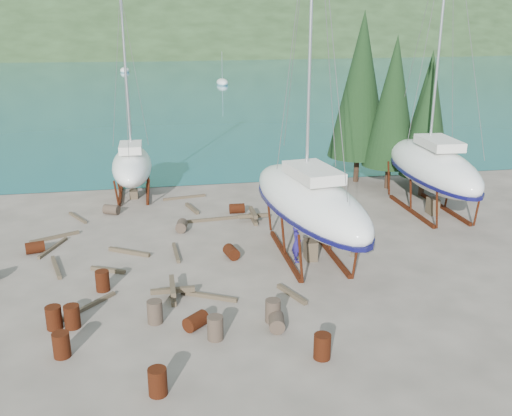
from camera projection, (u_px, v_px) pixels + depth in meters
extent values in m
plane|color=#5C5348|center=(229.00, 276.00, 25.24)|extent=(600.00, 600.00, 0.00)
plane|color=#175C75|center=(151.00, 42.00, 319.50)|extent=(700.00, 700.00, 0.00)
ellipsoid|color=#213018|center=(151.00, 41.00, 324.17)|extent=(800.00, 360.00, 110.00)
cube|color=beige|center=(97.00, 48.00, 198.63)|extent=(6.00, 5.00, 4.00)
cube|color=#A54C2D|center=(96.00, 39.00, 197.76)|extent=(6.60, 5.60, 1.60)
cube|color=beige|center=(238.00, 47.00, 207.32)|extent=(6.00, 5.00, 4.00)
cube|color=#A54C2D|center=(238.00, 39.00, 206.45)|extent=(6.60, 5.60, 1.60)
cylinder|color=black|center=(388.00, 177.00, 38.37)|extent=(0.36, 0.36, 1.60)
cone|color=black|center=(393.00, 102.00, 36.81)|extent=(3.60, 3.60, 8.40)
cylinder|color=black|center=(422.00, 185.00, 36.80)|extent=(0.36, 0.36, 1.36)
cone|color=black|center=(428.00, 120.00, 35.48)|extent=(3.06, 3.06, 7.14)
cylinder|color=black|center=(356.00, 169.00, 39.94)|extent=(0.36, 0.36, 1.84)
cone|color=black|center=(361.00, 85.00, 38.15)|extent=(4.14, 4.14, 9.66)
cylinder|color=black|center=(422.00, 172.00, 39.85)|extent=(0.36, 0.36, 1.44)
cone|color=black|center=(428.00, 107.00, 38.45)|extent=(3.24, 3.24, 7.56)
ellipsoid|color=white|center=(222.00, 82.00, 101.59)|extent=(2.00, 5.00, 1.40)
cylinder|color=silver|center=(222.00, 66.00, 100.70)|extent=(0.08, 0.08, 5.00)
ellipsoid|color=white|center=(125.00, 70.00, 126.49)|extent=(2.00, 5.00, 1.40)
cylinder|color=silver|center=(124.00, 57.00, 125.60)|extent=(0.08, 0.08, 5.00)
ellipsoid|color=white|center=(309.00, 201.00, 26.74)|extent=(4.74, 11.25, 2.54)
cube|color=#0C0C3C|center=(312.00, 221.00, 26.48)|extent=(0.53, 1.98, 1.00)
cube|color=silver|center=(313.00, 173.00, 25.75)|extent=(2.21, 3.49, 0.50)
cylinder|color=silver|center=(311.00, 24.00, 24.78)|extent=(0.14, 0.14, 13.08)
cube|color=#4F200D|center=(285.00, 254.00, 27.36)|extent=(0.18, 5.99, 0.20)
cube|color=#4F200D|center=(329.00, 251.00, 27.75)|extent=(0.18, 5.99, 0.20)
cube|color=brown|center=(311.00, 250.00, 26.93)|extent=(0.50, 0.80, 0.95)
ellipsoid|color=white|center=(432.00, 167.00, 33.09)|extent=(3.66, 10.82, 2.52)
cube|color=#0C0C3C|center=(435.00, 183.00, 32.84)|extent=(0.35, 1.93, 1.00)
cube|color=silver|center=(439.00, 143.00, 32.12)|extent=(1.87, 3.29, 0.50)
cylinder|color=silver|center=(441.00, 27.00, 31.16)|extent=(0.14, 0.14, 12.81)
cube|color=#4F200D|center=(411.00, 211.00, 33.71)|extent=(0.18, 5.87, 0.20)
cube|color=#4F200D|center=(445.00, 208.00, 34.09)|extent=(0.18, 5.87, 0.20)
cube|color=brown|center=(433.00, 206.00, 33.29)|extent=(0.50, 0.80, 0.96)
ellipsoid|color=white|center=(132.00, 166.00, 36.24)|extent=(2.53, 7.86, 2.01)
cube|color=#0C0C3C|center=(132.00, 176.00, 36.04)|extent=(0.26, 1.41, 1.00)
cube|color=silver|center=(131.00, 148.00, 35.48)|extent=(1.37, 2.36, 0.50)
cylinder|color=silver|center=(126.00, 72.00, 34.79)|extent=(0.14, 0.14, 9.40)
cube|color=#4F200D|center=(120.00, 195.00, 36.68)|extent=(0.18, 4.31, 0.20)
cube|color=#4F200D|center=(148.00, 194.00, 36.98)|extent=(0.18, 4.31, 0.20)
cube|color=brown|center=(134.00, 194.00, 36.42)|extent=(0.50, 0.80, 0.51)
imported|color=navy|center=(297.00, 243.00, 26.55)|extent=(0.47, 0.69, 1.84)
cylinder|color=#4F200D|center=(61.00, 345.00, 19.08)|extent=(0.58, 0.58, 0.88)
cylinder|color=#2D2823|center=(277.00, 322.00, 20.83)|extent=(0.72, 0.96, 0.58)
cylinder|color=#4F200D|center=(35.00, 247.00, 27.70)|extent=(0.99, 0.78, 0.58)
cylinder|color=#4F200D|center=(158.00, 382.00, 17.13)|extent=(0.58, 0.58, 0.88)
cylinder|color=#4F200D|center=(237.00, 208.00, 33.48)|extent=(0.90, 0.61, 0.58)
cylinder|color=#2D2823|center=(215.00, 328.00, 20.14)|extent=(0.58, 0.58, 0.88)
cylinder|color=#4F200D|center=(231.00, 252.00, 27.14)|extent=(0.75, 0.98, 0.58)
cylinder|color=#4F200D|center=(322.00, 346.00, 18.99)|extent=(0.58, 0.58, 0.88)
cylinder|color=#2D2823|center=(111.00, 210.00, 33.28)|extent=(1.05, 0.91, 0.58)
cylinder|color=#4F200D|center=(72.00, 317.00, 20.91)|extent=(0.58, 0.58, 0.88)
cylinder|color=#2D2823|center=(182.00, 226.00, 30.64)|extent=(0.73, 0.97, 0.58)
cylinder|color=#4F200D|center=(196.00, 321.00, 20.89)|extent=(1.04, 1.02, 0.58)
cylinder|color=#4F200D|center=(54.00, 318.00, 20.84)|extent=(0.58, 0.58, 0.88)
cylinder|color=#4F200D|center=(103.00, 281.00, 23.79)|extent=(0.58, 0.58, 0.88)
cylinder|color=#2D2823|center=(155.00, 312.00, 21.25)|extent=(0.58, 0.58, 0.88)
cylinder|color=#2D2823|center=(273.00, 311.00, 21.33)|extent=(0.58, 0.58, 0.88)
cube|color=brown|center=(78.00, 218.00, 32.58)|extent=(1.20, 2.00, 0.14)
cube|color=brown|center=(356.00, 248.00, 28.10)|extent=(1.12, 1.65, 0.19)
cube|color=brown|center=(90.00, 306.00, 22.48)|extent=(1.92, 2.03, 0.15)
cube|color=brown|center=(108.00, 270.00, 25.68)|extent=(1.59, 0.92, 0.17)
cube|color=brown|center=(209.00, 296.00, 23.25)|extent=(2.22, 1.31, 0.16)
cube|color=brown|center=(192.00, 208.00, 34.11)|extent=(0.70, 1.91, 0.19)
cube|color=brown|center=(292.00, 294.00, 23.41)|extent=(0.88, 1.83, 0.17)
cube|color=brown|center=(129.00, 252.00, 27.68)|extent=(2.03, 1.37, 0.19)
cube|color=brown|center=(184.00, 197.00, 36.33)|extent=(2.74, 0.64, 0.15)
cube|color=brown|center=(213.00, 219.00, 32.28)|extent=(2.97, 0.45, 0.16)
cube|color=brown|center=(176.00, 253.00, 27.65)|extent=(0.28, 2.35, 0.15)
cube|color=brown|center=(56.00, 267.00, 25.98)|extent=(0.81, 2.49, 0.17)
cube|color=brown|center=(53.00, 248.00, 28.24)|extent=(1.10, 2.52, 0.15)
cube|color=brown|center=(55.00, 237.00, 29.60)|extent=(2.37, 1.29, 0.16)
cube|color=brown|center=(173.00, 295.00, 23.33)|extent=(0.20, 1.80, 0.20)
cube|color=brown|center=(173.00, 290.00, 23.27)|extent=(1.80, 0.20, 0.20)
cube|color=brown|center=(172.00, 286.00, 23.20)|extent=(0.20, 1.80, 0.20)
cube|color=brown|center=(253.00, 219.00, 32.25)|extent=(0.20, 1.80, 0.20)
cube|color=brown|center=(253.00, 216.00, 32.18)|extent=(1.80, 0.20, 0.20)
cube|color=brown|center=(253.00, 212.00, 32.12)|extent=(0.20, 1.80, 0.20)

